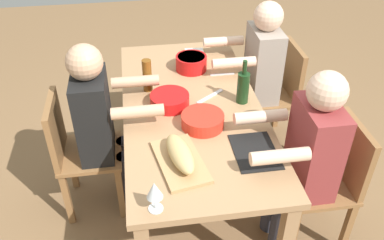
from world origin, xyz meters
TOP-DOWN VIEW (x-y plane):
  - ground_plane at (0.00, 0.00)m, footprint 8.00×8.00m
  - dining_table at (0.00, 0.00)m, footprint 1.79×0.86m
  - chair_near_left at (-0.49, -0.75)m, footprint 0.40×0.40m
  - diner_near_left at (-0.49, -0.57)m, footprint 0.41×0.53m
  - chair_far_center at (0.00, 0.75)m, footprint 0.40×0.40m
  - diner_far_center at (-0.00, 0.57)m, footprint 0.41×0.53m
  - chair_near_right at (0.49, -0.75)m, footprint 0.40×0.40m
  - diner_near_right at (0.49, -0.57)m, footprint 0.41×0.53m
  - serving_bowl_fruit at (0.46, -0.06)m, footprint 0.22×0.22m
  - serving_bowl_salad at (0.03, 0.14)m, footprint 0.24×0.24m
  - serving_bowl_pasta at (-0.22, -0.03)m, footprint 0.25×0.25m
  - cutting_board at (-0.52, 0.14)m, footprint 0.43×0.29m
  - bread_loaf at (-0.52, 0.14)m, footprint 0.33×0.17m
  - wine_bottle at (-0.00, -0.32)m, footprint 0.08×0.08m
  - beer_bottle at (0.23, 0.26)m, footprint 0.06×0.06m
  - wine_glass at (-0.82, 0.29)m, footprint 0.08×0.08m
  - placemat_near_left at (-0.49, -0.27)m, footprint 0.32×0.23m
  - fork_near_right at (0.35, -0.27)m, footprint 0.02×0.17m
  - carving_knife at (0.08, -0.13)m, footprint 0.16×0.20m
  - napkin_stack at (0.68, -0.12)m, footprint 0.15×0.15m

SIDE VIEW (x-z plane):
  - ground_plane at x=0.00m, z-range 0.00..0.00m
  - chair_near_left at x=-0.49m, z-range 0.06..0.91m
  - chair_far_center at x=0.00m, z-range 0.06..0.91m
  - chair_near_right at x=0.49m, z-range 0.06..0.91m
  - dining_table at x=0.00m, z-range 0.28..1.02m
  - diner_near_left at x=-0.49m, z-range 0.10..1.30m
  - diner_far_center at x=0.00m, z-range 0.10..1.30m
  - diner_near_right at x=0.49m, z-range 0.10..1.30m
  - placemat_near_left at x=-0.49m, z-range 0.74..0.75m
  - fork_near_right at x=0.35m, z-range 0.74..0.75m
  - carving_knife at x=0.08m, z-range 0.74..0.75m
  - cutting_board at x=-0.52m, z-range 0.74..0.76m
  - napkin_stack at x=0.68m, z-range 0.74..0.76m
  - serving_bowl_pasta at x=-0.22m, z-range 0.75..0.82m
  - serving_bowl_salad at x=0.03m, z-range 0.75..0.82m
  - serving_bowl_fruit at x=0.46m, z-range 0.75..0.85m
  - bread_loaf at x=-0.52m, z-range 0.76..0.85m
  - wine_bottle at x=0.00m, z-range 0.70..0.99m
  - beer_bottle at x=0.23m, z-range 0.74..0.96m
  - wine_glass at x=-0.82m, z-range 0.77..0.94m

